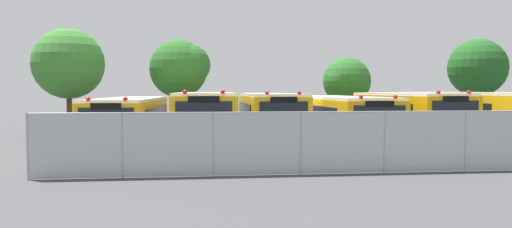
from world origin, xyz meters
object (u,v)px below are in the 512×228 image
object	(u,v)px
school_bus_0	(131,120)
school_bus_4	(406,116)
school_bus_5	(465,116)
tree_2	(346,81)
school_bus_1	(205,117)
tree_1	(181,68)
school_bus_2	(269,117)
tree_0	(69,64)
school_bus_3	(340,118)
tree_3	(478,67)
traffic_cone	(207,161)

from	to	relation	value
school_bus_0	school_bus_4	distance (m)	13.62
school_bus_4	school_bus_5	bearing A→B (deg)	-179.70
tree_2	school_bus_1	bearing A→B (deg)	-139.12
tree_1	tree_2	xyz separation A→B (m)	(10.97, -0.89, -0.91)
school_bus_0	school_bus_5	bearing A→B (deg)	-179.64
school_bus_2	tree_0	distance (m)	15.35
school_bus_3	school_bus_5	size ratio (longest dim) A/B	0.96
tree_1	school_bus_5	bearing A→B (deg)	-32.26
school_bus_0	school_bus_2	size ratio (longest dim) A/B	1.19
school_bus_0	tree_0	xyz separation A→B (m)	(-5.19, 9.20, 3.12)
school_bus_4	tree_3	xyz separation A→B (m)	(9.37, 9.36, 2.98)
school_bus_0	traffic_cone	distance (m)	7.53
tree_0	tree_1	distance (m)	7.27
school_bus_3	tree_1	distance (m)	12.62
tree_2	tree_1	bearing A→B (deg)	175.36
school_bus_5	school_bus_3	bearing A→B (deg)	-2.12
tree_2	traffic_cone	distance (m)	17.73
school_bus_1	traffic_cone	bearing A→B (deg)	91.01
school_bus_2	traffic_cone	bearing A→B (deg)	64.99
tree_1	tree_3	bearing A→B (deg)	-0.01
school_bus_3	tree_2	world-z (taller)	tree_2
school_bus_0	school_bus_1	size ratio (longest dim) A/B	0.96
school_bus_0	school_bus_3	bearing A→B (deg)	-179.56
school_bus_2	school_bus_4	distance (m)	6.91
traffic_cone	tree_3	bearing A→B (deg)	38.64
tree_2	traffic_cone	bearing A→B (deg)	-122.94
tree_0	school_bus_5	bearing A→B (deg)	-23.36
school_bus_1	school_bus_3	distance (m)	6.71
school_bus_3	tree_3	distance (m)	15.99
tree_0	traffic_cone	xyz separation A→B (m)	(8.75, -15.74, -4.22)
school_bus_2	traffic_cone	size ratio (longest dim) A/B	19.67
school_bus_3	school_bus_4	world-z (taller)	school_bus_4
school_bus_5	tree_2	world-z (taller)	tree_2
school_bus_5	tree_1	distance (m)	17.64
tree_2	tree_3	xyz separation A→B (m)	(9.94, 0.89, 1.08)
school_bus_5	traffic_cone	xyz separation A→B (m)	(-13.25, -6.24, -1.23)
school_bus_1	school_bus_2	world-z (taller)	school_bus_1
school_bus_0	tree_3	xyz separation A→B (m)	(22.99, 8.99, 3.09)
school_bus_4	tree_2	distance (m)	8.71
school_bus_2	tree_3	world-z (taller)	tree_3
school_bus_1	school_bus_5	bearing A→B (deg)	-179.93
school_bus_0	tree_1	distance (m)	9.68
school_bus_2	school_bus_4	world-z (taller)	school_bus_4
school_bus_1	traffic_cone	size ratio (longest dim) A/B	24.48
school_bus_2	school_bus_5	bearing A→B (deg)	179.09
tree_1	tree_3	xyz separation A→B (m)	(20.92, -0.00, 0.17)
tree_0	tree_2	bearing A→B (deg)	-3.42
school_bus_2	school_bus_5	distance (m)	10.10
tree_0	school_bus_3	bearing A→B (deg)	-31.25
school_bus_0	traffic_cone	world-z (taller)	school_bus_0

